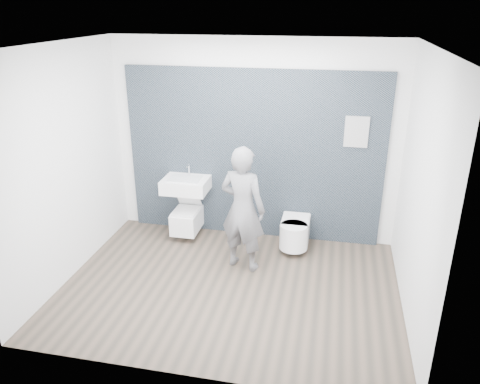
% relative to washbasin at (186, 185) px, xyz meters
% --- Properties ---
extents(ground, '(4.00, 4.00, 0.00)m').
position_rel_washbasin_xyz_m(ground, '(0.91, -1.20, -0.80)').
color(ground, brown).
rests_on(ground, ground).
extents(room_shell, '(4.00, 4.00, 4.00)m').
position_rel_washbasin_xyz_m(room_shell, '(0.91, -1.20, 0.94)').
color(room_shell, white).
rests_on(room_shell, ground).
extents(tile_wall, '(3.60, 0.06, 2.40)m').
position_rel_washbasin_xyz_m(tile_wall, '(0.91, 0.27, -0.80)').
color(tile_wall, black).
rests_on(tile_wall, ground).
extents(washbasin, '(0.64, 0.48, 0.48)m').
position_rel_washbasin_xyz_m(washbasin, '(0.00, 0.00, 0.00)').
color(washbasin, white).
rests_on(washbasin, ground).
extents(toilet_square, '(0.36, 0.52, 0.65)m').
position_rel_washbasin_xyz_m(toilet_square, '(0.00, -0.02, -0.53)').
color(toilet_square, white).
rests_on(toilet_square, ground).
extents(toilet_rounded, '(0.39, 0.65, 0.35)m').
position_rel_washbasin_xyz_m(toilet_rounded, '(1.58, -0.09, -0.55)').
color(toilet_rounded, white).
rests_on(toilet_rounded, ground).
extents(info_placard, '(0.31, 0.03, 0.41)m').
position_rel_washbasin_xyz_m(info_placard, '(2.29, 0.22, -0.80)').
color(info_placard, white).
rests_on(info_placard, ground).
extents(visitor, '(0.67, 0.52, 1.62)m').
position_rel_washbasin_xyz_m(visitor, '(0.97, -0.69, 0.01)').
color(visitor, slate).
rests_on(visitor, ground).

